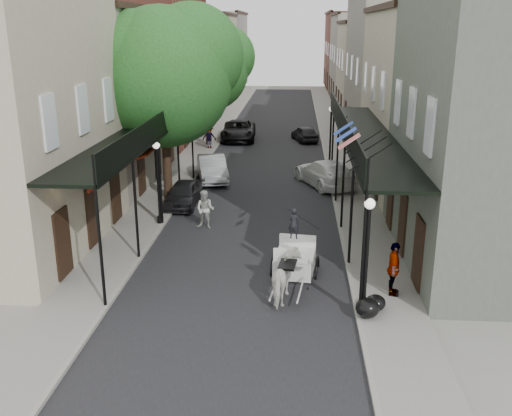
% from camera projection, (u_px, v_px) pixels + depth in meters
% --- Properties ---
extents(ground, '(140.00, 140.00, 0.00)m').
position_uv_depth(ground, '(237.00, 285.00, 19.76)').
color(ground, gray).
rests_on(ground, ground).
extents(road, '(8.00, 90.00, 0.01)m').
position_uv_depth(road, '(267.00, 158.00, 38.76)').
color(road, black).
rests_on(road, ground).
extents(sidewalk_left, '(2.20, 90.00, 0.12)m').
position_uv_depth(sidewalk_left, '(194.00, 157.00, 39.09)').
color(sidewalk_left, gray).
rests_on(sidewalk_left, ground).
extents(sidewalk_right, '(2.20, 90.00, 0.12)m').
position_uv_depth(sidewalk_right, '(341.00, 159.00, 38.41)').
color(sidewalk_right, gray).
rests_on(sidewalk_right, ground).
extents(building_row_left, '(5.00, 80.00, 10.50)m').
position_uv_depth(building_row_left, '(170.00, 69.00, 47.26)').
color(building_row_left, '#B0A68D').
rests_on(building_row_left, ground).
extents(building_row_right, '(5.00, 80.00, 10.50)m').
position_uv_depth(building_row_right, '(380.00, 70.00, 46.10)').
color(building_row_right, gray).
rests_on(building_row_right, ground).
extents(gallery_left, '(2.20, 18.05, 4.88)m').
position_uv_depth(gallery_left, '(146.00, 132.00, 25.48)').
color(gallery_left, black).
rests_on(gallery_left, sidewalk_left).
extents(gallery_right, '(2.20, 18.05, 4.88)m').
position_uv_depth(gallery_right, '(362.00, 135.00, 24.84)').
color(gallery_right, black).
rests_on(gallery_right, sidewalk_right).
extents(tree_near, '(7.31, 6.80, 9.63)m').
position_uv_depth(tree_near, '(172.00, 71.00, 27.74)').
color(tree_near, '#382619').
rests_on(tree_near, sidewalk_left).
extents(tree_far, '(6.45, 6.00, 8.61)m').
position_uv_depth(tree_far, '(212.00, 66.00, 41.25)').
color(tree_far, '#382619').
rests_on(tree_far, sidewalk_left).
extents(lamppost_right_near, '(0.32, 0.32, 3.71)m').
position_uv_depth(lamppost_right_near, '(366.00, 256.00, 16.96)').
color(lamppost_right_near, black).
rests_on(lamppost_right_near, sidewalk_right).
extents(lamppost_left, '(0.32, 0.32, 3.71)m').
position_uv_depth(lamppost_left, '(158.00, 181.00, 25.11)').
color(lamppost_left, black).
rests_on(lamppost_left, sidewalk_left).
extents(lamppost_right_far, '(0.32, 0.32, 3.71)m').
position_uv_depth(lamppost_right_far, '(330.00, 135.00, 35.97)').
color(lamppost_right_far, black).
rests_on(lamppost_right_far, sidewalk_right).
extents(horse, '(1.08, 1.99, 1.60)m').
position_uv_depth(horse, '(287.00, 278.00, 18.45)').
color(horse, silver).
rests_on(horse, ground).
extents(carriage, '(1.82, 2.50, 2.68)m').
position_uv_depth(carriage, '(296.00, 243.00, 20.71)').
color(carriage, black).
rests_on(carriage, ground).
extents(pedestrian_walking, '(0.95, 0.81, 1.73)m').
position_uv_depth(pedestrian_walking, '(205.00, 210.00, 25.11)').
color(pedestrian_walking, '#B1B2A8').
rests_on(pedestrian_walking, ground).
extents(pedestrian_sidewalk_left, '(1.06, 0.61, 1.64)m').
position_uv_depth(pedestrian_sidewalk_left, '(209.00, 137.00, 41.27)').
color(pedestrian_sidewalk_left, gray).
rests_on(pedestrian_sidewalk_left, sidewalk_left).
extents(pedestrian_sidewalk_right, '(0.61, 1.12, 1.82)m').
position_uv_depth(pedestrian_sidewalk_right, '(394.00, 269.00, 18.54)').
color(pedestrian_sidewalk_right, gray).
rests_on(pedestrian_sidewalk_right, sidewalk_right).
extents(car_left_near, '(1.55, 3.68, 1.24)m').
position_uv_depth(car_left_near, '(184.00, 194.00, 28.36)').
color(car_left_near, black).
rests_on(car_left_near, ground).
extents(car_left_mid, '(2.49, 4.57, 1.43)m').
position_uv_depth(car_left_mid, '(212.00, 168.00, 33.04)').
color(car_left_mid, '#A7A8AD').
rests_on(car_left_mid, ground).
extents(car_left_far, '(2.76, 5.61, 1.53)m').
position_uv_depth(car_left_far, '(239.00, 130.00, 44.86)').
color(car_left_far, black).
rests_on(car_left_far, ground).
extents(car_right_near, '(3.90, 5.50, 1.48)m').
position_uv_depth(car_right_near, '(325.00, 173.00, 31.89)').
color(car_right_near, silver).
rests_on(car_right_near, ground).
extents(car_right_far, '(2.38, 3.86, 1.23)m').
position_uv_depth(car_right_far, '(305.00, 133.00, 44.43)').
color(car_right_far, black).
rests_on(car_right_far, ground).
extents(trash_bags, '(0.98, 1.13, 0.62)m').
position_uv_depth(trash_bags, '(371.00, 306.00, 17.42)').
color(trash_bags, black).
rests_on(trash_bags, sidewalk_right).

